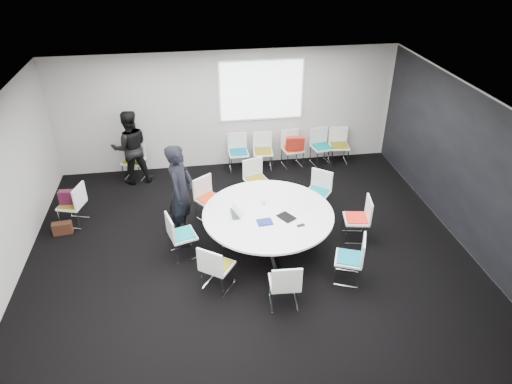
{
  "coord_description": "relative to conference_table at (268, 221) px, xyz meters",
  "views": [
    {
      "loc": [
        -0.88,
        -6.62,
        5.31
      ],
      "look_at": [
        0.2,
        0.4,
        1.0
      ],
      "focal_mm": 32.0,
      "sensor_mm": 36.0,
      "label": 1
    }
  ],
  "objects": [
    {
      "name": "room_shell",
      "position": [
        -0.28,
        -0.1,
        0.84
      ],
      "size": [
        8.08,
        7.08,
        2.88
      ],
      "color": "black",
      "rests_on": "ground"
    },
    {
      "name": "conference_table",
      "position": [
        0.0,
        0.0,
        0.0
      ],
      "size": [
        2.37,
        2.37,
        0.73
      ],
      "color": "silver",
      "rests_on": "ground"
    },
    {
      "name": "projection_screen",
      "position": [
        0.43,
        3.36,
        1.29
      ],
      "size": [
        1.9,
        0.03,
        1.35
      ],
      "primitive_type": "cube",
      "color": "white",
      "rests_on": "room_shell"
    },
    {
      "name": "chair_ring_a",
      "position": [
        1.69,
        -0.04,
        -0.28
      ],
      "size": [
        0.52,
        0.53,
        0.88
      ],
      "rotation": [
        0.0,
        0.0,
        1.39
      ],
      "color": "silver",
      "rests_on": "ground"
    },
    {
      "name": "chair_ring_b",
      "position": [
        1.21,
        0.99,
        -0.28
      ],
      "size": [
        0.64,
        0.64,
        0.88
      ],
      "rotation": [
        0.0,
        0.0,
        2.47
      ],
      "color": "silver",
      "rests_on": "ground"
    },
    {
      "name": "chair_ring_c",
      "position": [
        0.05,
        1.68,
        -0.28
      ],
      "size": [
        0.57,
        0.56,
        0.88
      ],
      "rotation": [
        0.0,
        0.0,
        3.44
      ],
      "color": "silver",
      "rests_on": "ground"
    },
    {
      "name": "chair_ring_d",
      "position": [
        -1.01,
        1.07,
        -0.28
      ],
      "size": [
        0.64,
        0.63,
        0.88
      ],
      "rotation": [
        0.0,
        0.0,
        3.77
      ],
      "color": "silver",
      "rests_on": "ground"
    },
    {
      "name": "chair_ring_e",
      "position": [
        -1.57,
        -0.05,
        -0.28
      ],
      "size": [
        0.56,
        0.57,
        0.88
      ],
      "rotation": [
        0.0,
        0.0,
        5.01
      ],
      "color": "silver",
      "rests_on": "ground"
    },
    {
      "name": "chair_ring_f",
      "position": [
        -1.02,
        -0.99,
        -0.28
      ],
      "size": [
        0.63,
        0.63,
        0.88
      ],
      "rotation": [
        0.0,
        0.0,
        5.67
      ],
      "color": "silver",
      "rests_on": "ground"
    },
    {
      "name": "chair_ring_g",
      "position": [
        -0.01,
        -1.54,
        -0.28
      ],
      "size": [
        0.48,
        0.47,
        0.88
      ],
      "rotation": [
        0.0,
        0.0,
        6.23
      ],
      "color": "silver",
      "rests_on": "ground"
    },
    {
      "name": "chair_ring_h",
      "position": [
        1.18,
        -1.14,
        -0.28
      ],
      "size": [
        0.59,
        0.6,
        0.88
      ],
      "rotation": [
        0.0,
        0.0,
        7.47
      ],
      "color": "silver",
      "rests_on": "ground"
    },
    {
      "name": "chair_back_a",
      "position": [
        -0.18,
        3.07,
        -0.28
      ],
      "size": [
        0.47,
        0.45,
        0.88
      ],
      "rotation": [
        0.0,
        0.0,
        3.15
      ],
      "color": "silver",
      "rests_on": "ground"
    },
    {
      "name": "chair_back_b",
      "position": [
        0.41,
        3.04,
        -0.28
      ],
      "size": [
        0.5,
        0.49,
        0.88
      ],
      "rotation": [
        0.0,
        0.0,
        3.05
      ],
      "color": "silver",
      "rests_on": "ground"
    },
    {
      "name": "chair_back_c",
      "position": [
        1.15,
        3.07,
        -0.28
      ],
      "size": [
        0.53,
        0.52,
        0.88
      ],
      "rotation": [
        0.0,
        0.0,
        3.31
      ],
      "color": "silver",
      "rests_on": "ground"
    },
    {
      "name": "chair_back_d",
      "position": [
        1.88,
        3.07,
        -0.28
      ],
      "size": [
        0.53,
        0.52,
        0.88
      ],
      "rotation": [
        0.0,
        0.0,
        3.32
      ],
      "color": "silver",
      "rests_on": "ground"
    },
    {
      "name": "chair_back_e",
      "position": [
        2.33,
        3.07,
        -0.28
      ],
      "size": [
        0.5,
        0.49,
        0.88
      ],
      "rotation": [
        0.0,
        0.0,
        3.04
      ],
      "color": "silver",
      "rests_on": "ground"
    },
    {
      "name": "chair_spare_left",
      "position": [
        -3.68,
        1.29,
        -0.28
      ],
      "size": [
        0.56,
        0.57,
        0.88
      ],
      "rotation": [
        0.0,
        0.0,
        1.28
      ],
      "color": "silver",
      "rests_on": "ground"
    },
    {
      "name": "chair_person_back",
      "position": [
        -2.63,
        3.03,
        -0.28
      ],
      "size": [
        0.58,
        0.57,
        0.88
      ],
      "rotation": [
        0.0,
        0.0,
        2.81
      ],
      "color": "silver",
      "rests_on": "ground"
    },
    {
      "name": "person_main",
      "position": [
        -1.54,
        0.64,
        0.38
      ],
      "size": [
        0.66,
        0.8,
        1.88
      ],
      "primitive_type": "imported",
      "rotation": [
        0.0,
        0.0,
        1.22
      ],
      "color": "black",
      "rests_on": "ground"
    },
    {
      "name": "person_back",
      "position": [
        -2.63,
        2.86,
        0.31
      ],
      "size": [
        0.95,
        0.81,
        1.73
      ],
      "primitive_type": "imported",
      "rotation": [
        0.0,
        0.0,
        3.34
      ],
      "color": "black",
      "rests_on": "ground"
    },
    {
      "name": "laptop",
      "position": [
        -0.54,
        0.04,
        0.19
      ],
      "size": [
        0.24,
        0.37,
        0.03
      ],
      "primitive_type": "imported",
      "rotation": [
        0.0,
        0.0,
        1.59
      ],
      "color": "#333338",
      "rests_on": "conference_table"
    },
    {
      "name": "laptop_lid",
      "position": [
        -0.58,
        0.03,
        0.3
      ],
      "size": [
        0.11,
        0.29,
        0.22
      ],
      "primitive_type": "cube",
      "rotation": [
        0.0,
        0.0,
        1.9
      ],
      "color": "silver",
      "rests_on": "conference_table"
    },
    {
      "name": "notebook_black",
      "position": [
        0.29,
        -0.2,
        0.18
      ],
      "size": [
        0.34,
        0.37,
        0.02
      ],
      "primitive_type": "cube",
      "rotation": [
        0.0,
        0.0,
        0.54
      ],
      "color": "black",
      "rests_on": "conference_table"
    },
    {
      "name": "tablet_folio",
      "position": [
        -0.11,
        -0.3,
        0.19
      ],
      "size": [
        0.28,
        0.22,
        0.03
      ],
      "primitive_type": "cube",
      "rotation": [
        0.0,
        0.0,
        0.09
      ],
      "color": "navy",
      "rests_on": "conference_table"
    },
    {
      "name": "papers_right",
      "position": [
        0.47,
        0.17,
        0.18
      ],
      "size": [
        0.36,
        0.36,
        0.0
      ],
      "primitive_type": "cube",
      "rotation": [
        0.0,
        0.0,
        0.85
      ],
      "color": "silver",
      "rests_on": "conference_table"
    },
    {
      "name": "papers_front",
      "position": [
        0.73,
        0.02,
        0.18
      ],
      "size": [
        0.32,
        0.25,
        0.0
      ],
      "primitive_type": "cube",
      "rotation": [
        0.0,
        0.0,
        -0.12
      ],
      "color": "silver",
      "rests_on": "conference_table"
    },
    {
      "name": "cup",
      "position": [
        -0.03,
        0.3,
        0.22
      ],
      "size": [
        0.08,
        0.08,
        0.09
      ],
      "primitive_type": "cylinder",
      "color": "white",
      "rests_on": "conference_table"
    },
    {
      "name": "phone",
      "position": [
        0.49,
        -0.48,
        0.18
      ],
      "size": [
        0.15,
        0.1,
        0.01
      ],
      "primitive_type": "cube",
      "rotation": [
        0.0,
        0.0,
        0.26
      ],
      "color": "black",
      "rests_on": "conference_table"
    },
    {
      "name": "maroon_bag",
      "position": [
        -3.7,
        1.29,
        0.06
      ],
      "size": [
        0.41,
        0.17,
        0.28
      ],
      "primitive_type": "cube",
      "rotation": [
        0.0,
        0.0,
        -0.08
      ],
      "color": "#451226",
      "rests_on": "chair_spare_left"
    },
    {
      "name": "brown_bag",
      "position": [
        -3.88,
        0.97,
        -0.44
      ],
      "size": [
        0.37,
        0.2,
        0.24
      ],
      "primitive_type": "cube",
      "rotation": [
        0.0,
        0.0,
        0.11
      ],
      "color": "#381C11",
      "rests_on": "ground"
    },
    {
      "name": "red_jacket",
      "position": [
        1.15,
        2.84,
        0.14
      ],
      "size": [
        0.45,
        0.2,
        0.36
      ],
      "primitive_type": "cube",
      "rotation": [
        0.17,
        0.0,
        -0.1
      ],
      "color": "#AA2115",
      "rests_on": "chair_back_c"
    }
  ]
}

